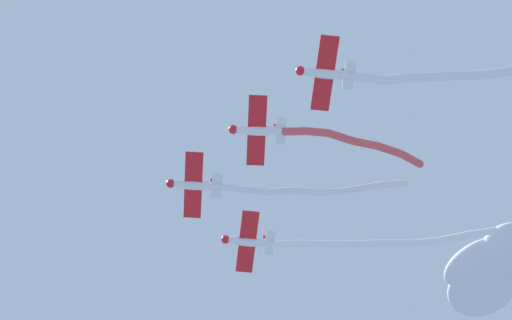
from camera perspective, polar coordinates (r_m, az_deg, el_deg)
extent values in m
ellipsoid|color=white|center=(91.60, -3.94, -1.61)|extent=(3.13, 5.32, 1.09)
sphere|color=red|center=(91.72, -5.53, -1.51)|extent=(1.22, 1.22, 0.93)
ellipsoid|color=#1E2D4C|center=(91.98, -4.34, -1.46)|extent=(1.20, 1.51, 0.58)
cube|color=red|center=(91.48, -4.06, -1.65)|extent=(7.83, 4.77, 0.15)
cube|color=white|center=(91.63, -2.54, -1.66)|extent=(3.18, 2.14, 0.12)
cube|color=red|center=(92.12, -2.59, -1.48)|extent=(0.62, 1.17, 1.50)
cylinder|color=white|center=(91.45, -1.40, -1.83)|extent=(1.94, 2.84, 0.93)
cylinder|color=white|center=(91.64, 0.16, -2.01)|extent=(1.87, 2.30, 1.06)
cylinder|color=white|center=(91.87, 1.66, -2.03)|extent=(1.44, 2.69, 0.83)
cylinder|color=white|center=(91.96, 3.19, -2.03)|extent=(1.66, 2.39, 0.88)
cylinder|color=white|center=(92.32, 4.69, -2.07)|extent=(1.83, 2.65, 1.26)
cylinder|color=white|center=(92.83, 6.16, -1.92)|extent=(1.47, 2.40, 1.28)
cylinder|color=white|center=(93.11, 7.50, -1.69)|extent=(1.20, 2.26, 0.88)
cylinder|color=white|center=(93.49, 8.88, -1.55)|extent=(1.65, 2.52, 1.10)
sphere|color=white|center=(91.49, -2.28, -1.73)|extent=(0.70, 0.70, 0.70)
sphere|color=white|center=(91.43, -0.53, -1.94)|extent=(0.70, 0.70, 0.70)
sphere|color=white|center=(91.86, 0.85, -2.09)|extent=(0.70, 0.70, 0.70)
sphere|color=white|center=(91.91, 2.47, -1.96)|extent=(0.70, 0.70, 0.70)
sphere|color=white|center=(92.03, 3.90, -2.09)|extent=(0.70, 0.70, 0.70)
sphere|color=white|center=(92.63, 5.47, -2.04)|extent=(0.70, 0.70, 0.70)
sphere|color=white|center=(93.04, 6.84, -1.80)|extent=(0.70, 0.70, 0.70)
sphere|color=white|center=(93.21, 8.16, -1.59)|extent=(0.70, 0.70, 0.70)
sphere|color=white|center=(93.79, 9.60, -1.51)|extent=(0.70, 0.70, 0.70)
ellipsoid|color=white|center=(88.46, 0.16, 1.92)|extent=(3.01, 5.35, 1.09)
sphere|color=red|center=(88.45, -1.49, 1.98)|extent=(1.21, 1.21, 0.93)
ellipsoid|color=#1E2D4C|center=(88.82, -0.27, 2.05)|extent=(1.17, 1.51, 0.58)
cube|color=red|center=(88.33, 0.04, 1.89)|extent=(7.86, 4.59, 0.15)
cube|color=white|center=(88.62, 1.61, 1.90)|extent=(3.19, 2.08, 0.12)
cube|color=red|center=(89.13, 1.53, 2.06)|extent=(0.59, 1.18, 1.50)
cylinder|color=#DB4C4C|center=(88.69, 2.56, 1.86)|extent=(1.77, 2.27, 1.32)
cylinder|color=#DB4C4C|center=(88.95, 3.95, 1.81)|extent=(1.76, 2.38, 1.04)
cylinder|color=#DB4C4C|center=(89.31, 5.49, 1.48)|extent=(2.35, 2.64, 0.83)
cylinder|color=#DB4C4C|center=(90.11, 7.11, 1.05)|extent=(2.40, 2.68, 1.28)
cylinder|color=#DB4C4C|center=(91.03, 8.63, 0.63)|extent=(2.34, 2.49, 0.89)
cylinder|color=#DB4C4C|center=(91.88, 9.94, 0.06)|extent=(2.26, 2.06, 0.81)
sphere|color=#DB4C4C|center=(88.50, 1.89, 1.84)|extent=(0.80, 0.80, 0.80)
sphere|color=#DB4C4C|center=(88.90, 3.23, 1.88)|extent=(0.80, 0.80, 0.80)
sphere|color=#DB4C4C|center=(89.01, 4.67, 1.74)|extent=(0.80, 0.80, 0.80)
sphere|color=#DB4C4C|center=(89.63, 6.31, 1.22)|extent=(0.80, 0.80, 0.80)
sphere|color=#DB4C4C|center=(90.61, 7.90, 0.88)|extent=(0.80, 0.80, 0.80)
sphere|color=#DB4C4C|center=(91.45, 9.36, 0.38)|extent=(0.80, 0.80, 0.80)
sphere|color=#DB4C4C|center=(92.33, 10.50, -0.25)|extent=(0.80, 0.80, 0.80)
ellipsoid|color=white|center=(95.37, -0.45, -5.27)|extent=(3.31, 5.27, 1.09)
sphere|color=red|center=(95.27, -1.98, -5.13)|extent=(1.24, 1.24, 0.93)
ellipsoid|color=#1E2D4C|center=(95.68, -0.85, -5.10)|extent=(1.24, 1.52, 0.58)
cube|color=red|center=(95.24, -0.56, -5.31)|extent=(7.76, 5.02, 0.15)
cube|color=white|center=(95.59, 0.89, -5.36)|extent=(3.17, 2.24, 0.12)
cube|color=red|center=(96.06, 0.82, -5.17)|extent=(0.66, 1.15, 1.50)
cylinder|color=white|center=(95.81, 2.05, -5.41)|extent=(2.20, 3.10, 1.50)
cylinder|color=white|center=(96.51, 3.86, -5.41)|extent=(2.26, 3.16, 1.31)
cylinder|color=white|center=(97.27, 5.62, -5.41)|extent=(2.18, 3.02, 1.42)
cylinder|color=white|center=(98.12, 7.50, -5.35)|extent=(2.27, 3.62, 1.38)
cylinder|color=white|center=(98.88, 9.36, -5.30)|extent=(1.90, 3.02, 0.97)
cylinder|color=white|center=(99.43, 10.99, -5.19)|extent=(1.55, 2.93, 1.00)
cylinder|color=white|center=(100.01, 12.59, -4.91)|extent=(1.61, 3.03, 1.46)
cylinder|color=white|center=(100.71, 14.25, -4.57)|extent=(1.62, 3.24, 1.19)
sphere|color=white|center=(95.49, 1.14, -5.43)|extent=(0.78, 0.78, 0.78)
sphere|color=white|center=(96.16, 2.94, -5.39)|extent=(0.78, 0.78, 0.78)
sphere|color=white|center=(96.88, 4.77, -5.43)|extent=(0.78, 0.78, 0.78)
sphere|color=white|center=(97.69, 6.47, -5.40)|extent=(0.78, 0.78, 0.78)
sphere|color=white|center=(98.58, 8.52, -5.31)|extent=(0.78, 0.78, 0.78)
sphere|color=white|center=(99.21, 10.19, -5.30)|extent=(0.78, 0.78, 0.78)
sphere|color=white|center=(99.67, 11.79, -5.09)|extent=(0.78, 0.78, 0.78)
sphere|color=white|center=(100.36, 13.39, -4.72)|extent=(0.78, 0.78, 0.78)
sphere|color=white|center=(101.08, 15.11, -4.42)|extent=(0.78, 0.78, 0.78)
ellipsoid|color=white|center=(85.89, 4.56, 5.59)|extent=(3.28, 5.28, 1.09)
sphere|color=red|center=(85.63, 2.87, 5.76)|extent=(1.24, 1.24, 0.93)
ellipsoid|color=#1E2D4C|center=(86.19, 4.10, 5.74)|extent=(1.23, 1.51, 0.58)
cube|color=red|center=(85.74, 4.45, 5.57)|extent=(7.77, 4.98, 0.15)
cube|color=white|center=(86.27, 6.03, 5.46)|extent=(3.17, 2.22, 0.12)
cube|color=red|center=(86.78, 5.92, 5.61)|extent=(0.65, 1.15, 1.50)
cylinder|color=white|center=(86.29, 7.28, 5.25)|extent=(2.22, 2.98, 1.27)
cylinder|color=white|center=(86.60, 8.93, 5.18)|extent=(1.52, 2.29, 1.16)
cylinder|color=white|center=(86.90, 10.48, 5.26)|extent=(1.73, 2.71, 1.17)
cylinder|color=white|center=(87.20, 12.05, 5.30)|extent=(1.54, 2.39, 1.07)
cylinder|color=white|center=(87.49, 13.60, 5.33)|extent=(1.76, 2.62, 1.37)
cylinder|color=white|center=(88.01, 15.30, 5.43)|extent=(1.66, 2.98, 1.21)
sphere|color=white|center=(86.19, 6.32, 5.39)|extent=(0.86, 0.86, 0.86)
sphere|color=white|center=(86.43, 8.23, 5.10)|extent=(0.86, 0.86, 0.86)
sphere|color=white|center=(86.78, 9.63, 5.25)|extent=(0.86, 0.86, 0.86)
sphere|color=white|center=(87.05, 11.32, 5.27)|extent=(0.86, 0.86, 0.86)
sphere|color=white|center=(87.36, 12.78, 5.33)|extent=(0.86, 0.86, 0.86)
sphere|color=white|center=(87.64, 14.40, 5.33)|extent=(0.86, 0.86, 0.86)
sphere|color=white|center=(88.40, 16.19, 5.53)|extent=(0.86, 0.86, 0.86)
ellipsoid|color=silver|center=(109.22, 14.32, -8.04)|extent=(10.53, 10.85, 2.74)
ellipsoid|color=silver|center=(107.43, 14.01, -6.42)|extent=(7.98, 9.96, 2.62)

